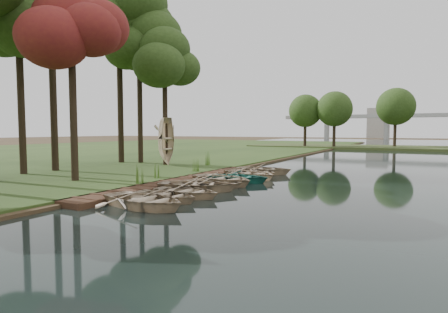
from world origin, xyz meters
The scene contains 27 objects.
ground centered at (0.00, 0.00, 0.00)m, with size 300.00×300.00×0.00m, color #3D2F1D.
boardwalk centered at (-1.60, 0.00, 0.15)m, with size 1.60×16.00×0.30m, color #392316.
peninsula centered at (8.00, 50.00, 0.23)m, with size 50.00×14.00×0.45m, color #36441E.
far_trees centered at (4.67, 50.00, 6.43)m, with size 45.60×5.60×8.80m.
bridge centered at (12.31, 120.00, 7.08)m, with size 95.90×4.00×8.60m.
building_b centered at (-5.00, 145.00, 6.00)m, with size 8.00×8.00×12.00m, color #A5A5A0.
rowboat_0 centered at (1.05, -6.41, 0.46)m, with size 2.80×3.91×0.81m, color #C4AD8E.
rowboat_1 centered at (0.93, -4.93, 0.39)m, with size 2.32×3.24×0.67m, color #C4AD8E.
rowboat_2 centered at (1.20, -3.61, 0.40)m, with size 2.38×3.33×0.69m, color #C4AD8E.
rowboat_3 centered at (0.79, -1.97, 0.47)m, with size 2.87×4.01×0.83m, color #C4AD8E.
rowboat_4 centered at (0.85, -0.69, 0.39)m, with size 2.37×3.32×0.69m, color #C4AD8E.
rowboat_5 centered at (0.79, 0.63, 0.47)m, with size 2.87×4.01×0.83m, color #C4AD8E.
rowboat_6 centered at (1.14, 1.92, 0.43)m, with size 2.59×3.63×0.75m, color #2C7A6A.
rowboat_7 centered at (1.08, 3.81, 0.46)m, with size 2.83×3.96×0.82m, color #C4AD8E.
rowboat_8 centered at (0.84, 5.02, 0.45)m, with size 2.74×3.84×0.80m, color #C4AD8E.
rowboat_9 centered at (0.88, 6.49, 0.46)m, with size 2.82×3.94×0.82m, color #C4AD8E.
stored_rowboat centered at (-7.46, 6.56, 0.70)m, with size 2.75×3.86×0.80m, color #C4AD8E.
tree_2 centered at (-6.60, -3.25, 8.23)m, with size 4.15×4.15×9.78m.
tree_3 centered at (-12.14, -0.23, 11.74)m, with size 4.33×4.33×13.49m.
tree_4 centered at (-8.00, 7.09, 8.65)m, with size 3.89×3.89×10.12m.
tree_5 centered at (-12.86, 7.10, 12.99)m, with size 5.91×5.91×15.31m.
tree_6 centered at (-11.17, 7.71, 10.26)m, with size 5.15×5.15×12.24m.
tree_7 centered at (-12.19, -2.58, 9.82)m, with size 4.56×4.56×11.57m.
reeds_0 centered at (-2.60, -2.53, 0.81)m, with size 0.60×0.60×1.02m, color #3F661E.
reeds_1 centered at (-3.16, -0.32, 0.75)m, with size 0.60×0.60×0.90m, color #3F661E.
reeds_2 centered at (-2.94, 3.90, 0.73)m, with size 0.60×0.60×0.87m, color #3F661E.
reeds_3 centered at (-4.91, 8.45, 0.87)m, with size 0.60×0.60×1.15m, color #3F661E.
Camera 1 is at (10.68, -17.87, 3.12)m, focal length 30.00 mm.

